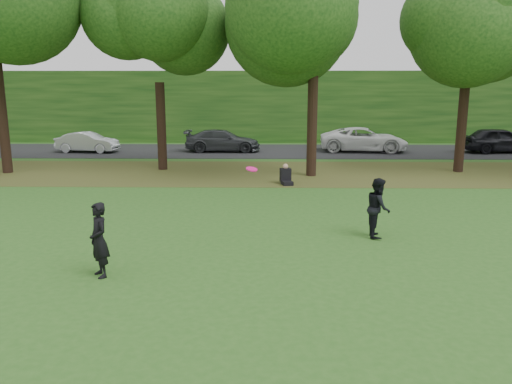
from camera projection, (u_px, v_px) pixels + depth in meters
ground at (172, 278)px, 10.42m from camera, size 120.00×120.00×0.00m
leaf_litter at (223, 173)px, 23.13m from camera, size 60.00×7.00×0.01m
street at (234, 151)px, 30.96m from camera, size 70.00×7.00×0.02m
far_hedge at (239, 106)px, 36.31m from camera, size 70.00×3.00×5.00m
player_left at (99, 240)px, 10.33m from camera, size 0.65×0.69×1.59m
player_right at (378, 208)px, 13.12m from camera, size 0.68×0.83×1.58m
parked_cars at (251, 140)px, 30.23m from camera, size 39.68×3.64×1.51m
frisbee at (252, 169)px, 11.60m from camera, size 0.38×0.38×0.09m
seated_person at (286, 177)px, 20.38m from camera, size 0.55×0.80×0.83m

